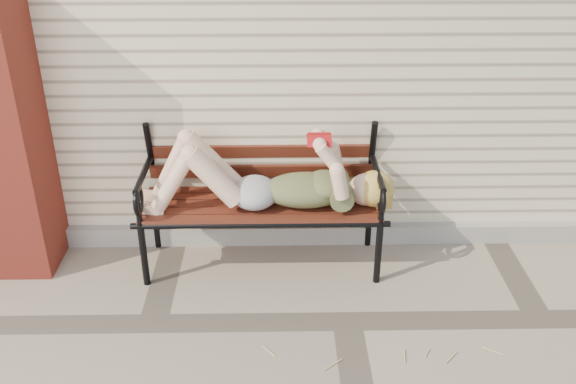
{
  "coord_description": "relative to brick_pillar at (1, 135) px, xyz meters",
  "views": [
    {
      "loc": [
        -0.44,
        -3.27,
        2.65
      ],
      "look_at": [
        -0.37,
        0.45,
        0.71
      ],
      "focal_mm": 40.0,
      "sensor_mm": 36.0,
      "label": 1
    }
  ],
  "objects": [
    {
      "name": "ground",
      "position": [
        2.3,
        -0.75,
        -1.0
      ],
      "size": [
        80.0,
        80.0,
        0.0
      ],
      "primitive_type": "plane",
      "color": "gray",
      "rests_on": "ground"
    },
    {
      "name": "reading_woman",
      "position": [
        1.76,
        -0.1,
        -0.3
      ],
      "size": [
        1.73,
        0.39,
        0.54
      ],
      "color": "#09313F",
      "rests_on": "ground"
    },
    {
      "name": "brick_pillar",
      "position": [
        0.0,
        0.0,
        0.0
      ],
      "size": [
        0.5,
        0.5,
        2.0
      ],
      "primitive_type": "cube",
      "color": "#AE3527",
      "rests_on": "ground"
    },
    {
      "name": "foundation_strip",
      "position": [
        2.3,
        0.22,
        -0.93
      ],
      "size": [
        8.0,
        0.1,
        0.15
      ],
      "primitive_type": "cube",
      "color": "#A9A299",
      "rests_on": "ground"
    },
    {
      "name": "garden_bench",
      "position": [
        1.74,
        0.05,
        -0.34
      ],
      "size": [
        1.83,
        0.73,
        1.18
      ],
      "color": "black",
      "rests_on": "ground"
    }
  ]
}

